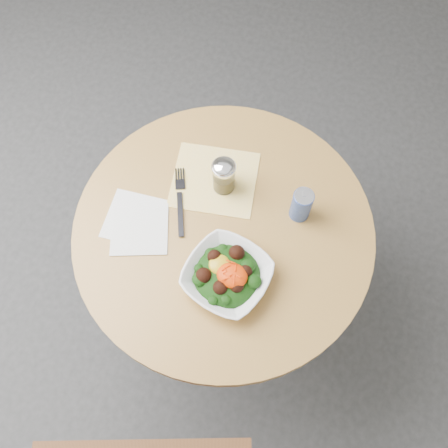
{
  "coord_description": "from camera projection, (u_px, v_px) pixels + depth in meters",
  "views": [
    {
      "loc": [
        0.18,
        -0.58,
        2.1
      ],
      "look_at": [
        0.01,
        -0.01,
        0.81
      ],
      "focal_mm": 40.0,
      "sensor_mm": 36.0,
      "label": 1
    }
  ],
  "objects": [
    {
      "name": "ground",
      "position": [
        224.0,
        299.0,
        2.16
      ],
      "size": [
        6.0,
        6.0,
        0.0
      ],
      "primitive_type": "plane",
      "color": "#2B2C2E",
      "rests_on": "ground"
    },
    {
      "name": "table",
      "position": [
        223.0,
        252.0,
        1.66
      ],
      "size": [
        0.9,
        0.9,
        0.75
      ],
      "color": "black",
      "rests_on": "ground"
    },
    {
      "name": "fork",
      "position": [
        180.0,
        199.0,
        1.52
      ],
      "size": [
        0.1,
        0.23,
        0.0
      ],
      "color": "black",
      "rests_on": "table"
    },
    {
      "name": "paper_napkins",
      "position": [
        137.0,
        224.0,
        1.49
      ],
      "size": [
        0.22,
        0.22,
        0.0
      ],
      "color": "white",
      "rests_on": "table"
    },
    {
      "name": "beverage_can",
      "position": [
        301.0,
        205.0,
        1.45
      ],
      "size": [
        0.06,
        0.06,
        0.12
      ],
      "color": "navy",
      "rests_on": "table"
    },
    {
      "name": "spice_shaker",
      "position": [
        224.0,
        176.0,
        1.48
      ],
      "size": [
        0.07,
        0.07,
        0.13
      ],
      "color": "silver",
      "rests_on": "table"
    },
    {
      "name": "salad_bowl",
      "position": [
        227.0,
        275.0,
        1.39
      ],
      "size": [
        0.29,
        0.29,
        0.09
      ],
      "color": "white",
      "rests_on": "table"
    },
    {
      "name": "cloth_napkin",
      "position": [
        214.0,
        180.0,
        1.55
      ],
      "size": [
        0.29,
        0.27,
        0.0
      ],
      "primitive_type": "cube",
      "rotation": [
        0.0,
        0.0,
        0.13
      ],
      "color": "#F3B30C",
      "rests_on": "table"
    }
  ]
}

